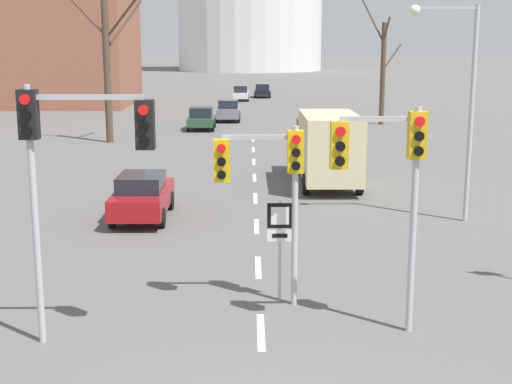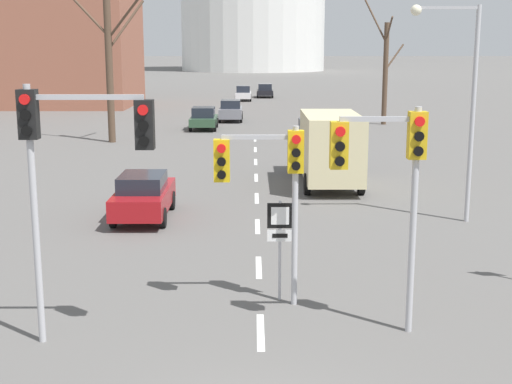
{
  "view_description": "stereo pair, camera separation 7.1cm",
  "coord_description": "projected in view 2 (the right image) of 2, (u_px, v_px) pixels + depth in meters",
  "views": [
    {
      "loc": [
        -0.24,
        -9.59,
        5.97
      ],
      "look_at": [
        -0.09,
        6.04,
        2.75
      ],
      "focal_mm": 50.0,
      "sensor_mm": 36.0,
      "label": 1
    },
    {
      "loc": [
        -0.17,
        -9.59,
        5.97
      ],
      "look_at": [
        -0.09,
        6.04,
        2.75
      ],
      "focal_mm": 50.0,
      "sensor_mm": 36.0,
      "label": 2
    }
  ],
  "objects": [
    {
      "name": "lane_stripe_3",
      "position": [
        257.0,
        198.0,
        28.35
      ],
      "size": [
        0.16,
        2.0,
        0.01
      ],
      "primitive_type": "cube",
      "color": "silver",
      "rests_on": "ground_plane"
    },
    {
      "name": "route_sign_post",
      "position": [
        280.0,
        233.0,
        16.7
      ],
      "size": [
        0.6,
        0.08,
        2.42
      ],
      "color": "#B2B2B7",
      "rests_on": "ground_plane"
    },
    {
      "name": "traffic_signal_centre_tall",
      "position": [
        269.0,
        172.0,
        16.11
      ],
      "size": [
        2.03,
        0.34,
        4.2
      ],
      "color": "#B2B2B7",
      "rests_on": "ground_plane"
    },
    {
      "name": "lane_stripe_5",
      "position": [
        256.0,
        162.0,
        37.16
      ],
      "size": [
        0.16,
        2.0,
        0.01
      ],
      "primitive_type": "cube",
      "color": "silver",
      "rests_on": "ground_plane"
    },
    {
      "name": "street_lamp_right",
      "position": [
        460.0,
        88.0,
        23.73
      ],
      "size": [
        2.32,
        0.36,
        7.27
      ],
      "color": "#B2B2B7",
      "rests_on": "ground_plane"
    },
    {
      "name": "bare_tree_right_near",
      "position": [
        385.0,
        69.0,
        54.01
      ],
      "size": [
        3.13,
        3.41,
        9.51
      ],
      "color": "brown",
      "rests_on": "ground_plane"
    },
    {
      "name": "traffic_signal_near_right",
      "position": [
        389.0,
        164.0,
        14.44
      ],
      "size": [
        1.93,
        0.34,
        4.77
      ],
      "color": "#B2B2B7",
      "rests_on": "ground_plane"
    },
    {
      "name": "delivery_truck",
      "position": [
        329.0,
        146.0,
        30.9
      ],
      "size": [
        2.44,
        7.2,
        3.14
      ],
      "color": "#333842",
      "rests_on": "ground_plane"
    },
    {
      "name": "sedan_mid_centre",
      "position": [
        144.0,
        195.0,
        24.9
      ],
      "size": [
        1.84,
        4.39,
        1.6
      ],
      "color": "maroon",
      "rests_on": "ground_plane"
    },
    {
      "name": "sedan_far_right",
      "position": [
        231.0,
        110.0,
        57.0
      ],
      "size": [
        1.87,
        4.22,
        1.71
      ],
      "color": "slate",
      "rests_on": "ground_plane"
    },
    {
      "name": "lane_stripe_1",
      "position": [
        259.0,
        267.0,
        19.53
      ],
      "size": [
        0.16,
        2.0,
        0.01
      ],
      "primitive_type": "cube",
      "color": "silver",
      "rests_on": "ground_plane"
    },
    {
      "name": "sedan_far_left",
      "position": [
        265.0,
        91.0,
        82.92
      ],
      "size": [
        1.9,
        3.82,
        1.6
      ],
      "color": "black",
      "rests_on": "ground_plane"
    },
    {
      "name": "sedan_near_left",
      "position": [
        243.0,
        93.0,
        77.9
      ],
      "size": [
        1.78,
        3.93,
        1.65
      ],
      "color": "silver",
      "rests_on": "ground_plane"
    },
    {
      "name": "traffic_signal_near_left",
      "position": [
        70.0,
        149.0,
        13.84
      ],
      "size": [
        2.6,
        0.34,
        5.25
      ],
      "color": "#B2B2B7",
      "rests_on": "ground_plane"
    },
    {
      "name": "bare_tree_left_near",
      "position": [
        109.0,
        64.0,
        43.82
      ],
      "size": [
        5.45,
        3.2,
        9.72
      ],
      "color": "brown",
      "rests_on": "ground_plane"
    },
    {
      "name": "lane_stripe_7",
      "position": [
        255.0,
        139.0,
        45.97
      ],
      "size": [
        0.16,
        2.0,
        0.01
      ],
      "primitive_type": "cube",
      "color": "silver",
      "rests_on": "ground_plane"
    },
    {
      "name": "sedan_near_right",
      "position": [
        204.0,
        118.0,
        51.27
      ],
      "size": [
        1.92,
        4.1,
        1.63
      ],
      "color": "#2D4C33",
      "rests_on": "ground_plane"
    },
    {
      "name": "lane_stripe_4",
      "position": [
        256.0,
        178.0,
        32.75
      ],
      "size": [
        0.16,
        2.0,
        0.01
      ],
      "primitive_type": "cube",
      "color": "silver",
      "rests_on": "ground_plane"
    },
    {
      "name": "lane_stripe_6",
      "position": [
        255.0,
        149.0,
        41.57
      ],
      "size": [
        0.16,
        2.0,
        0.01
      ],
      "primitive_type": "cube",
      "color": "silver",
      "rests_on": "ground_plane"
    },
    {
      "name": "lane_stripe_0",
      "position": [
        261.0,
        332.0,
        15.12
      ],
      "size": [
        0.16,
        2.0,
        0.01
      ],
      "primitive_type": "cube",
      "color": "silver",
      "rests_on": "ground_plane"
    },
    {
      "name": "lane_stripe_2",
      "position": [
        258.0,
        226.0,
        23.94
      ],
      "size": [
        0.16,
        2.0,
        0.01
      ],
      "primitive_type": "cube",
      "color": "silver",
      "rests_on": "ground_plane"
    }
  ]
}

